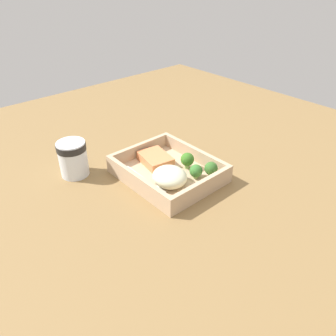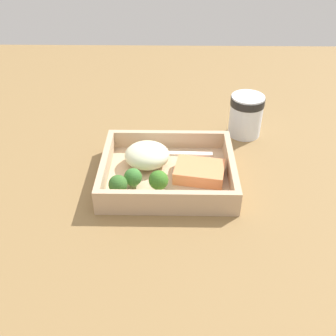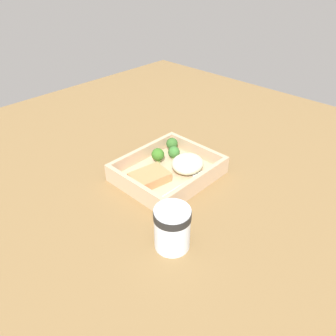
% 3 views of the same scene
% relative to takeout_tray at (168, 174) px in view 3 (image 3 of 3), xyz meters
% --- Properties ---
extents(ground_plane, '(1.60, 1.60, 0.02)m').
position_rel_takeout_tray_xyz_m(ground_plane, '(0.00, 0.00, -0.02)').
color(ground_plane, olive).
extents(takeout_tray, '(0.26, 0.21, 0.01)m').
position_rel_takeout_tray_xyz_m(takeout_tray, '(0.00, 0.00, 0.00)').
color(takeout_tray, tan).
rests_on(takeout_tray, ground_plane).
extents(tray_rim, '(0.26, 0.21, 0.04)m').
position_rel_takeout_tray_xyz_m(tray_rim, '(0.00, 0.00, 0.02)').
color(tray_rim, tan).
rests_on(tray_rim, takeout_tray).
extents(salmon_fillet, '(0.11, 0.09, 0.02)m').
position_rel_takeout_tray_xyz_m(salmon_fillet, '(-0.06, 0.01, 0.02)').
color(salmon_fillet, '#E68652').
rests_on(salmon_fillet, takeout_tray).
extents(mashed_potatoes, '(0.09, 0.08, 0.05)m').
position_rel_takeout_tray_xyz_m(mashed_potatoes, '(0.04, -0.03, 0.03)').
color(mashed_potatoes, beige).
rests_on(mashed_potatoes, takeout_tray).
extents(broccoli_floret_1, '(0.03, 0.03, 0.04)m').
position_rel_takeout_tray_xyz_m(broccoli_floret_1, '(0.09, 0.07, 0.03)').
color(broccoli_floret_1, '#84A45E').
rests_on(broccoli_floret_1, takeout_tray).
extents(broccoli_floret_2, '(0.04, 0.04, 0.05)m').
position_rel_takeout_tray_xyz_m(broccoli_floret_2, '(0.02, 0.05, 0.03)').
color(broccoli_floret_2, '#7EA45D').
rests_on(broccoli_floret_2, takeout_tray).
extents(broccoli_floret_3, '(0.03, 0.03, 0.04)m').
position_rel_takeout_tray_xyz_m(broccoli_floret_3, '(0.07, 0.04, 0.03)').
color(broccoli_floret_3, '#7FA15A').
rests_on(broccoli_floret_3, takeout_tray).
extents(fork, '(0.16, 0.02, 0.00)m').
position_rel_takeout_tray_xyz_m(fork, '(-0.00, -0.07, 0.01)').
color(fork, white).
rests_on(fork, takeout_tray).
extents(paper_cup, '(0.08, 0.08, 0.10)m').
position_rel_takeout_tray_xyz_m(paper_cup, '(-0.18, -0.18, 0.05)').
color(paper_cup, white).
rests_on(paper_cup, ground_plane).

